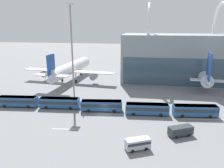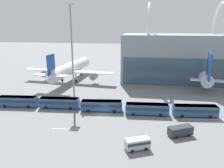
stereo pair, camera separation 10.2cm
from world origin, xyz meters
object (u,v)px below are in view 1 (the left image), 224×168
airliner_at_gate_far (201,72)px  floodlight_mast (72,43)px  shuttle_bus_2 (102,105)px  service_van_crossing (138,143)px  shuttle_bus_1 (59,102)px  shuttle_bus_0 (18,101)px  shuttle_bus_4 (195,110)px  airliner_at_gate_near (69,69)px  traffic_cone_1 (83,116)px  service_van_foreground (181,130)px  shuttle_bus_3 (147,108)px

airliner_at_gate_far → floodlight_mast: 54.52m
shuttle_bus_2 → service_van_crossing: shuttle_bus_2 is taller
shuttle_bus_1 → shuttle_bus_2: same height
shuttle_bus_0 → shuttle_bus_4: bearing=-4.4°
airliner_at_gate_near → traffic_cone_1: 39.03m
airliner_at_gate_far → shuttle_bus_2: (-34.64, -36.38, -2.87)m
shuttle_bus_0 → traffic_cone_1: bearing=-17.0°
airliner_at_gate_near → shuttle_bus_0: airliner_at_gate_near is taller
shuttle_bus_2 → shuttle_bus_0: bearing=174.4°
service_van_foreground → traffic_cone_1: 24.99m
shuttle_bus_0 → service_van_crossing: size_ratio=2.24×
floodlight_mast → traffic_cone_1: 25.56m
traffic_cone_1 → service_van_foreground: bearing=-14.6°
airliner_at_gate_near → shuttle_bus_1: 31.02m
shuttle_bus_0 → shuttle_bus_4: (50.95, 0.79, 0.00)m
airliner_at_gate_near → service_van_crossing: 57.77m
shuttle_bus_3 → shuttle_bus_2: bearing=173.5°
shuttle_bus_1 → shuttle_bus_4: bearing=-4.9°
airliner_at_gate_near → service_van_crossing: bearing=-142.3°
shuttle_bus_4 → service_van_foreground: 12.69m
airliner_at_gate_near → shuttle_bus_4: (45.65, -29.90, -3.70)m
shuttle_bus_0 → shuttle_bus_1: same height
shuttle_bus_0 → floodlight_mast: bearing=36.5°
airliner_at_gate_near → shuttle_bus_2: airliner_at_gate_near is taller
shuttle_bus_4 → traffic_cone_1: shuttle_bus_4 is taller
shuttle_bus_2 → service_van_crossing: (11.03, -18.19, -0.47)m
shuttle_bus_0 → traffic_cone_1: 21.98m
shuttle_bus_2 → shuttle_bus_3: bearing=-8.8°
airliner_at_gate_far → shuttle_bus_3: airliner_at_gate_far is taller
shuttle_bus_4 → shuttle_bus_1: bearing=173.6°
shuttle_bus_4 → floodlight_mast: 42.41m
traffic_cone_1 → airliner_at_gate_near: bearing=114.7°
service_van_foreground → floodlight_mast: bearing=-61.6°
airliner_at_gate_near → shuttle_bus_4: 54.70m
service_van_foreground → floodlight_mast: (-32.19, 22.77, 16.83)m
airliner_at_gate_far → service_van_crossing: 59.56m
shuttle_bus_4 → service_van_foreground: (-5.31, -11.51, -0.52)m
shuttle_bus_3 → service_van_foreground: 13.02m
shuttle_bus_4 → service_van_crossing: size_ratio=2.25×
traffic_cone_1 → floodlight_mast: bearing=115.9°
shuttle_bus_4 → shuttle_bus_0: bearing=174.5°
airliner_at_gate_near → shuttle_bus_3: bearing=-128.1°
shuttle_bus_2 → floodlight_mast: 23.34m
service_van_crossing → traffic_cone_1: bearing=113.6°
shuttle_bus_1 → service_van_crossing: shuttle_bus_1 is taller
shuttle_bus_1 → floodlight_mast: (0.71, 11.23, 16.31)m
airliner_at_gate_near → shuttle_bus_4: airliner_at_gate_near is taller
floodlight_mast → shuttle_bus_1: bearing=-93.6°
service_van_crossing → shuttle_bus_3: bearing=59.5°
shuttle_bus_0 → service_van_foreground: size_ratio=2.05×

